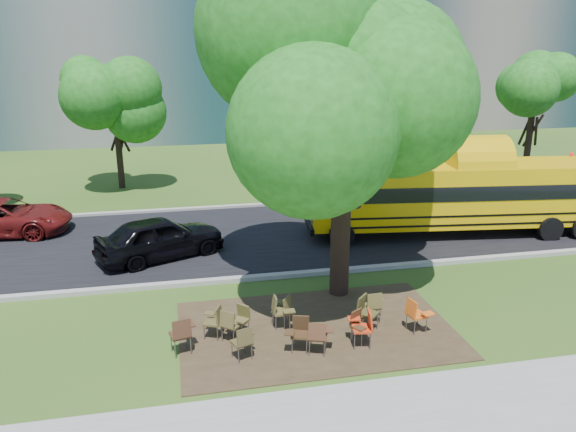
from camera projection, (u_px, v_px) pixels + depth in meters
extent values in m
plane|color=#294916|center=(275.00, 324.00, 14.82)|extent=(160.00, 160.00, 0.00)
cube|color=#382819|center=(316.00, 329.00, 14.54)|extent=(7.00, 4.50, 0.03)
cube|color=black|center=(241.00, 238.00, 21.36)|extent=(80.00, 8.00, 0.04)
cube|color=gray|center=(257.00, 277.00, 17.60)|extent=(80.00, 0.25, 0.14)
cube|color=gray|center=(230.00, 207.00, 25.18)|extent=(80.00, 0.25, 0.14)
cylinder|color=black|center=(119.00, 154.00, 28.29)|extent=(0.32, 0.32, 3.50)
sphere|color=#1B5713|center=(115.00, 104.00, 27.56)|extent=(4.80, 4.80, 4.80)
cylinder|color=black|center=(378.00, 145.00, 28.85)|extent=(0.38, 0.38, 4.20)
sphere|color=#1B5713|center=(380.00, 86.00, 27.98)|extent=(5.60, 5.60, 5.60)
cylinder|color=black|center=(528.00, 148.00, 29.56)|extent=(0.34, 0.34, 3.60)
sphere|color=#1B5713|center=(534.00, 99.00, 28.81)|extent=(5.00, 5.00, 5.00)
cylinder|color=black|center=(341.00, 213.00, 15.91)|extent=(0.56, 0.56, 5.00)
sphere|color=#1B5713|center=(345.00, 84.00, 14.86)|extent=(7.09, 7.09, 7.09)
cube|color=#DAA806|center=(472.00, 192.00, 21.48)|extent=(10.31, 3.45, 2.25)
cube|color=black|center=(480.00, 186.00, 21.43)|extent=(9.76, 3.42, 0.55)
cube|color=#DAA806|center=(326.00, 214.00, 21.20)|extent=(1.42, 2.15, 0.87)
cube|color=black|center=(471.00, 207.00, 21.65)|extent=(10.33, 3.48, 0.07)
cube|color=black|center=(470.00, 215.00, 21.75)|extent=(10.33, 3.48, 0.07)
cylinder|color=black|center=(342.00, 235.00, 20.28)|extent=(0.94, 0.38, 0.92)
cylinder|color=black|center=(331.00, 216.00, 22.47)|extent=(0.94, 0.38, 0.92)
cylinder|color=black|center=(550.00, 229.00, 20.96)|extent=(0.94, 0.38, 0.92)
cylinder|color=black|center=(521.00, 211.00, 23.15)|extent=(0.94, 0.38, 0.92)
cylinder|color=black|center=(550.00, 211.00, 23.26)|extent=(0.94, 0.38, 0.92)
cube|color=#442818|center=(180.00, 335.00, 13.30)|extent=(0.55, 0.54, 0.06)
cube|color=#442818|center=(182.00, 329.00, 13.06)|extent=(0.45, 0.21, 0.44)
cube|color=#442818|center=(189.00, 325.00, 13.50)|extent=(0.31, 0.36, 0.03)
cylinder|color=slate|center=(171.00, 342.00, 13.46)|extent=(0.03, 0.03, 0.50)
cylinder|color=slate|center=(191.00, 346.00, 13.29)|extent=(0.03, 0.03, 0.50)
cube|color=brown|center=(232.00, 325.00, 13.85)|extent=(0.58, 0.58, 0.05)
cube|color=brown|center=(227.00, 320.00, 13.63)|extent=(0.37, 0.34, 0.41)
cube|color=brown|center=(243.00, 320.00, 13.82)|extent=(0.35, 0.36, 0.03)
cylinder|color=slate|center=(230.00, 328.00, 14.14)|extent=(0.02, 0.02, 0.45)
cylinder|color=slate|center=(234.00, 338.00, 13.69)|extent=(0.02, 0.02, 0.45)
cube|color=#483E1F|center=(242.00, 342.00, 13.04)|extent=(0.54, 0.53, 0.05)
cube|color=#483E1F|center=(245.00, 337.00, 12.83)|extent=(0.41, 0.23, 0.41)
cube|color=#483E1F|center=(248.00, 332.00, 13.25)|extent=(0.31, 0.34, 0.03)
cylinder|color=slate|center=(232.00, 350.00, 13.17)|extent=(0.02, 0.02, 0.46)
cylinder|color=slate|center=(252.00, 352.00, 13.06)|extent=(0.02, 0.02, 0.46)
cube|color=#3E2916|center=(300.00, 335.00, 13.37)|extent=(0.53, 0.52, 0.05)
cube|color=#3E2916|center=(301.00, 323.00, 13.48)|extent=(0.42, 0.22, 0.41)
cube|color=#3E2916|center=(289.00, 333.00, 13.23)|extent=(0.30, 0.34, 0.03)
cylinder|color=slate|center=(307.00, 347.00, 13.26)|extent=(0.02, 0.02, 0.46)
cylinder|color=slate|center=(294.00, 339.00, 13.62)|extent=(0.02, 0.02, 0.46)
cube|color=#4F2F1C|center=(318.00, 337.00, 13.28)|extent=(0.55, 0.54, 0.05)
cube|color=#4F2F1C|center=(317.00, 332.00, 13.04)|extent=(0.42, 0.24, 0.41)
cube|color=#4F2F1C|center=(329.00, 330.00, 13.34)|extent=(0.31, 0.35, 0.03)
cylinder|color=slate|center=(311.00, 341.00, 13.54)|extent=(0.02, 0.02, 0.46)
cylinder|color=slate|center=(324.00, 350.00, 13.16)|extent=(0.02, 0.02, 0.46)
cube|color=#432C17|center=(361.00, 327.00, 13.78)|extent=(0.55, 0.55, 0.05)
cube|color=#432C17|center=(356.00, 317.00, 13.84)|extent=(0.38, 0.29, 0.39)
cube|color=#432C17|center=(360.00, 328.00, 13.50)|extent=(0.33, 0.34, 0.03)
cylinder|color=slate|center=(370.00, 335.00, 13.84)|extent=(0.02, 0.02, 0.44)
cylinder|color=slate|center=(351.00, 335.00, 13.85)|extent=(0.02, 0.02, 0.44)
cube|color=red|center=(362.00, 328.00, 13.58)|extent=(0.52, 0.54, 0.06)
cube|color=red|center=(370.00, 319.00, 13.51)|extent=(0.19, 0.46, 0.45)
cube|color=red|center=(354.00, 318.00, 13.79)|extent=(0.35, 0.30, 0.03)
cylinder|color=slate|center=(355.00, 342.00, 13.47)|extent=(0.03, 0.03, 0.50)
cylinder|color=slate|center=(368.00, 334.00, 13.84)|extent=(0.03, 0.03, 0.50)
cube|color=#DA5C17|center=(417.00, 315.00, 14.32)|extent=(0.50, 0.52, 0.05)
cube|color=#DA5C17|center=(411.00, 308.00, 14.18)|extent=(0.18, 0.43, 0.42)
cube|color=#DA5C17|center=(428.00, 314.00, 14.11)|extent=(0.33, 0.28, 0.03)
cylinder|color=slate|center=(418.00, 319.00, 14.61)|extent=(0.03, 0.03, 0.47)
cylinder|color=slate|center=(415.00, 328.00, 14.16)|extent=(0.03, 0.03, 0.47)
cube|color=#504722|center=(213.00, 322.00, 14.00)|extent=(0.52, 0.53, 0.05)
cube|color=#504722|center=(219.00, 315.00, 13.91)|extent=(0.24, 0.40, 0.40)
cube|color=#504722|center=(210.00, 313.00, 14.21)|extent=(0.34, 0.31, 0.03)
cylinder|color=slate|center=(204.00, 333.00, 13.94)|extent=(0.02, 0.02, 0.45)
cylinder|color=slate|center=(221.00, 327.00, 14.20)|extent=(0.02, 0.02, 0.45)
cube|color=brown|center=(240.00, 321.00, 14.12)|extent=(0.54, 0.54, 0.05)
cube|color=brown|center=(244.00, 311.00, 14.20)|extent=(0.33, 0.32, 0.37)
cube|color=brown|center=(230.00, 317.00, 14.09)|extent=(0.33, 0.33, 0.03)
cylinder|color=slate|center=(242.00, 333.00, 13.98)|extent=(0.02, 0.02, 0.42)
cylinder|color=slate|center=(239.00, 324.00, 14.39)|extent=(0.02, 0.02, 0.42)
cube|color=brown|center=(282.00, 312.00, 14.49)|extent=(0.43, 0.45, 0.05)
cube|color=brown|center=(274.00, 304.00, 14.38)|extent=(0.11, 0.43, 0.43)
cube|color=brown|center=(289.00, 311.00, 14.24)|extent=(0.30, 0.24, 0.03)
cylinder|color=slate|center=(287.00, 316.00, 14.76)|extent=(0.03, 0.03, 0.48)
cylinder|color=slate|center=(276.00, 324.00, 14.36)|extent=(0.03, 0.03, 0.48)
cube|color=#49451F|center=(281.00, 310.00, 14.63)|extent=(0.56, 0.56, 0.05)
cube|color=#49451F|center=(287.00, 304.00, 14.49)|extent=(0.31, 0.37, 0.39)
cube|color=#49451F|center=(280.00, 302.00, 14.85)|extent=(0.35, 0.34, 0.03)
cylinder|color=slate|center=(273.00, 319.00, 14.61)|extent=(0.02, 0.02, 0.44)
cylinder|color=slate|center=(290.00, 317.00, 14.77)|extent=(0.02, 0.02, 0.44)
cube|color=#443F1D|center=(368.00, 314.00, 14.31)|extent=(0.64, 0.64, 0.06)
cube|color=#443F1D|center=(361.00, 303.00, 14.34)|extent=(0.38, 0.39, 0.44)
cube|color=#443F1D|center=(370.00, 315.00, 13.98)|extent=(0.39, 0.39, 0.03)
cylinder|color=slate|center=(377.00, 322.00, 14.44)|extent=(0.03, 0.03, 0.50)
cylinder|color=slate|center=(358.00, 324.00, 14.33)|extent=(0.03, 0.03, 0.50)
cube|color=brown|center=(372.00, 306.00, 14.81)|extent=(0.46, 0.44, 0.05)
cube|color=brown|center=(375.00, 301.00, 14.57)|extent=(0.42, 0.12, 0.42)
cube|color=brown|center=(378.00, 299.00, 14.97)|extent=(0.24, 0.30, 0.03)
cylinder|color=slate|center=(362.00, 312.00, 15.00)|extent=(0.02, 0.02, 0.47)
cylinder|color=slate|center=(380.00, 316.00, 14.76)|extent=(0.02, 0.02, 0.47)
imported|color=black|center=(160.00, 237.00, 19.19)|extent=(4.70, 3.33, 1.49)
imported|color=#57100F|center=(3.00, 217.00, 21.58)|extent=(5.20, 2.82, 1.38)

